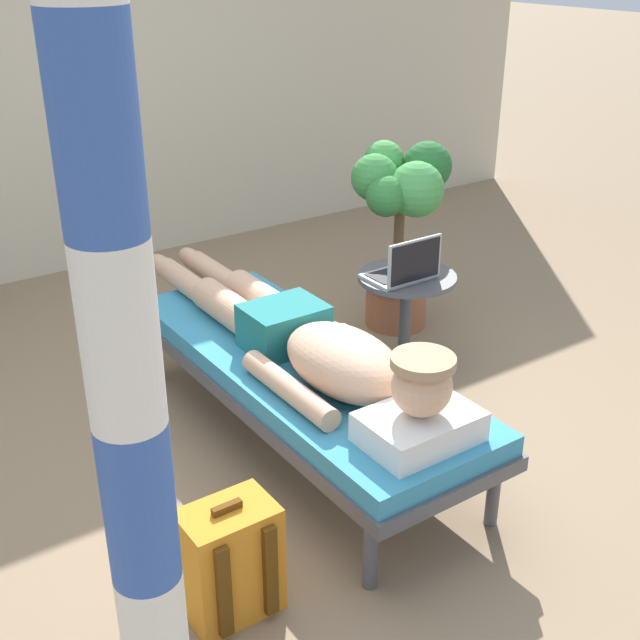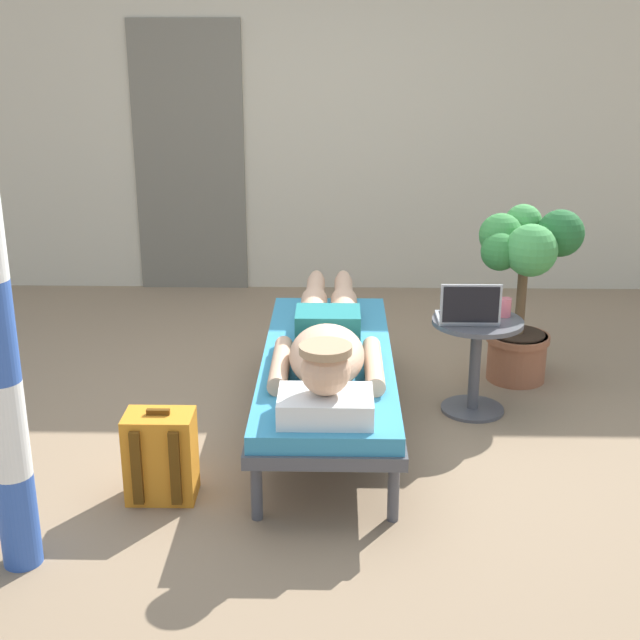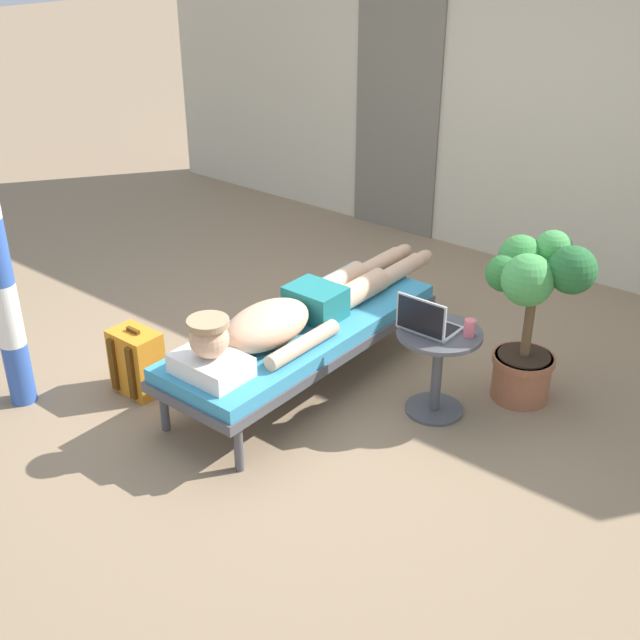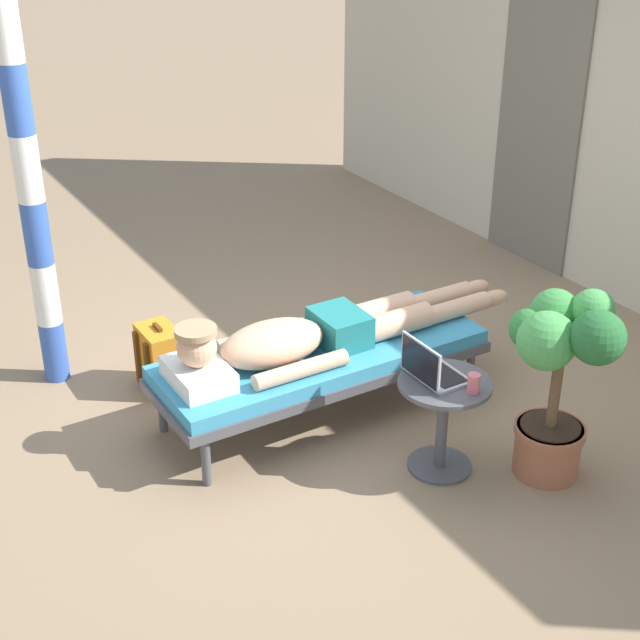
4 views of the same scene
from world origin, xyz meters
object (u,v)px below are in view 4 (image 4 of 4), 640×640
Objects in this scene: lounge_chair at (321,359)px; person_reclining at (309,336)px; backpack at (161,359)px; side_table at (443,410)px; drink_glass at (474,383)px; porch_post at (27,168)px; potted_plant at (559,369)px; laptop at (430,369)px.

person_reclining is at bearing -90.00° from lounge_chair.
side_table is at bearing 31.80° from backpack.
drink_glass is 2.70m from porch_post.
lounge_chair is 1.89× the size of potted_plant.
laptop is at bearing -139.48° from side_table.
person_reclining is 2.14× the size of potted_plant.
potted_plant reaches higher than laptop.
laptop is 0.12× the size of porch_post.
potted_plant is at bearing 39.65° from porch_post.
laptop reaches higher than drink_glass.
side_table is 2.63m from porch_post.
backpack is 2.33m from potted_plant.
porch_post is at bearing -140.35° from potted_plant.
potted_plant is 3.05m from porch_post.
backpack is at bearing -136.63° from lounge_chair.
backpack is at bearing -142.98° from potted_plant.
lounge_chair is 0.72× the size of porch_post.
backpack is at bearing -148.61° from laptop.
potted_plant reaches higher than drink_glass.
side_table is 0.52× the size of potted_plant.
drink_glass is at bearing 20.14° from side_table.
drink_glass is (0.94, 0.39, 0.05)m from person_reclining.
porch_post is (-1.17, -1.12, 0.82)m from person_reclining.
person_reclining is 0.87m from side_table.
porch_post is at bearing -143.71° from laptop.
backpack is (-1.51, -0.94, -0.16)m from side_table.
drink_glass reaches higher than side_table.
backpack is 0.16× the size of porch_post.
laptop is 3.10× the size of drink_glass.
porch_post reaches higher than backpack.
drink_glass is at bearing 22.42° from person_reclining.
porch_post is at bearing -144.57° from drink_glass.
lounge_chair is 1.95m from porch_post.
porch_post reaches higher than potted_plant.
porch_post reaches higher than laptop.
person_reclining is at bearing -144.99° from potted_plant.
drink_glass reaches higher than lounge_chair.
potted_plant reaches higher than person_reclining.
drink_glass reaches higher than backpack.
drink_glass is 0.24× the size of backpack.
person_reclining is 1.36m from potted_plant.
person_reclining is 0.78m from laptop.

